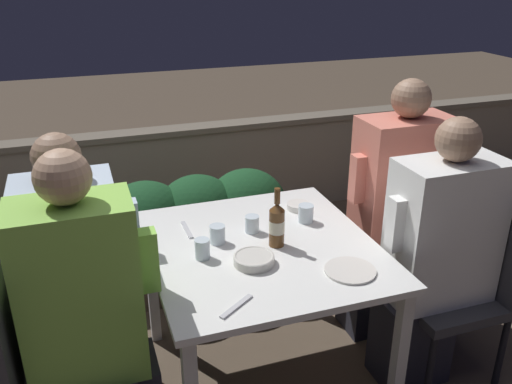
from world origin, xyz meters
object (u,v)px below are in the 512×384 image
Objects in this scene: chair_left_near at (38,357)px; beer_bottle at (277,224)px; chair_right_near at (469,269)px; chair_left_far at (34,306)px; person_coral_top at (394,212)px; potted_plant at (407,200)px; person_green_blouse at (93,319)px; chair_right_far at (424,230)px; person_blue_shirt at (82,277)px; person_white_polo at (435,258)px.

chair_left_near is 3.49× the size of beer_bottle.
chair_left_near is at bearing 179.82° from chair_right_near.
beer_bottle reaches higher than chair_right_near.
person_coral_top is at bearing 1.85° from chair_left_far.
beer_bottle is at bearing -147.50° from potted_plant.
person_green_blouse is at bearing 0.00° from chair_left_near.
beer_bottle is (-0.94, -0.23, 0.30)m from chair_right_far.
beer_bottle is 1.47m from potted_plant.
chair_right_near is 1.25× the size of potted_plant.
chair_left_near reaches higher than potted_plant.
person_coral_top is (1.55, 0.06, 0.04)m from person_blue_shirt.
person_coral_top is at bearing 112.28° from chair_right_near.
person_coral_top is at bearing 17.10° from beer_bottle.
beer_bottle is at bearing -9.38° from chair_left_far.
chair_left_near is 1.25× the size of potted_plant.
chair_right_far is at bearing 11.76° from chair_left_near.
potted_plant is (2.22, 0.59, -0.09)m from chair_left_far.
person_coral_top is at bearing 2.10° from person_blue_shirt.
chair_left_near is 0.35m from chair_left_far.
chair_left_far is 0.68× the size of person_coral_top.
chair_right_near is at bearing -0.00° from person_white_polo.
person_white_polo is 1.09m from potted_plant.
person_white_polo is 0.75m from beer_bottle.
person_green_blouse reaches higher than chair_right_near.
person_blue_shirt is at bearing 166.85° from person_white_polo.
chair_left_near is at bearing -180.00° from person_green_blouse.
beer_bottle is at bearing 168.49° from chair_right_near.
chair_right_far is at bearing 1.85° from person_blue_shirt.
chair_left_near is 1.79m from person_coral_top.
person_green_blouse is (0.21, 0.00, 0.12)m from chair_left_near.
person_blue_shirt is at bearing -178.15° from chair_right_far.
person_white_polo reaches higher than person_blue_shirt.
person_blue_shirt is at bearing 168.29° from beer_bottle.
potted_plant is (2.01, 0.59, -0.19)m from person_blue_shirt.
chair_left_near is 0.70× the size of person_green_blouse.
person_white_polo is at bearing -0.23° from person_green_blouse.
chair_right_near is at bearing -10.38° from chair_left_far.
chair_right_far is at bearing 0.00° from person_coral_top.
person_coral_top is 0.79m from beer_bottle.
chair_right_far is (1.76, 0.06, -0.10)m from person_blue_shirt.
person_green_blouse is 1.49m from person_white_polo.
chair_left_near is at bearing -156.84° from potted_plant.
beer_bottle is (-0.74, -0.23, 0.16)m from person_coral_top.
potted_plant is at bearing 64.58° from chair_right_far.
chair_left_far is at bearing 180.00° from person_blue_shirt.
person_blue_shirt is at bearing 168.39° from chair_right_near.
chair_left_near is at bearing -85.99° from chair_left_far.
potted_plant is at bearing 62.16° from person_white_polo.
chair_left_near is at bearing -168.24° from chair_right_far.
person_green_blouse is 4.96× the size of beer_bottle.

